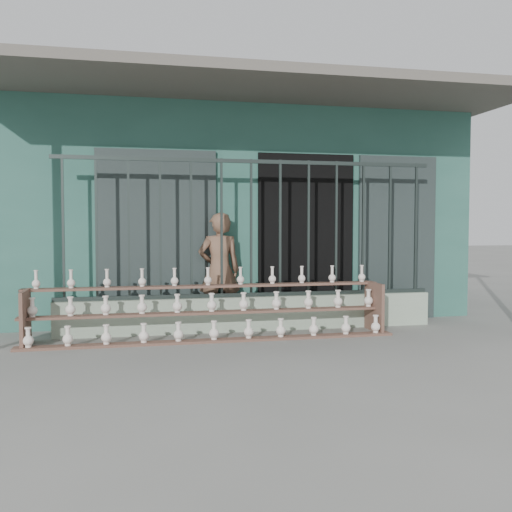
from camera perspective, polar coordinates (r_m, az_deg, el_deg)
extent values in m
plane|color=slate|center=(6.35, 1.93, -9.51)|extent=(60.00, 60.00, 0.00)
cube|color=#2B5C50|center=(10.43, -3.85, 4.23)|extent=(7.00, 5.00, 3.20)
cube|color=black|center=(8.20, 4.94, 1.76)|extent=(1.40, 0.12, 2.40)
cube|color=#202B2A|center=(7.80, -9.88, 1.66)|extent=(1.60, 0.08, 2.40)
cube|color=#202B2A|center=(8.68, 13.89, 1.75)|extent=(1.20, 0.08, 2.40)
cube|color=#59544C|center=(7.58, -0.33, 16.53)|extent=(7.40, 2.00, 0.12)
cube|color=#9AAE95|center=(7.56, -0.48, -5.76)|extent=(5.00, 0.20, 0.45)
cube|color=#283330|center=(7.36, -18.72, 2.64)|extent=(0.03, 0.03, 1.80)
cube|color=#283330|center=(7.33, -15.68, 2.68)|extent=(0.03, 0.03, 1.80)
cube|color=#283330|center=(7.31, -12.61, 2.72)|extent=(0.03, 0.03, 1.80)
cube|color=#283330|center=(7.32, -9.54, 2.75)|extent=(0.03, 0.03, 1.80)
cube|color=#283330|center=(7.35, -6.48, 2.78)|extent=(0.03, 0.03, 1.80)
cube|color=#283330|center=(7.40, -3.46, 2.79)|extent=(0.03, 0.03, 1.80)
cube|color=#283330|center=(7.47, -0.49, 2.80)|extent=(0.03, 0.03, 1.80)
cube|color=#283330|center=(7.56, 2.42, 2.80)|extent=(0.03, 0.03, 1.80)
cube|color=#283330|center=(7.67, 5.26, 2.79)|extent=(0.03, 0.03, 1.80)
cube|color=#283330|center=(7.79, 8.01, 2.78)|extent=(0.03, 0.03, 1.80)
cube|color=#283330|center=(7.94, 10.67, 2.76)|extent=(0.03, 0.03, 1.80)
cube|color=#283330|center=(8.10, 13.23, 2.74)|extent=(0.03, 0.03, 1.80)
cube|color=#283330|center=(8.27, 15.68, 2.71)|extent=(0.03, 0.03, 1.80)
cube|color=#283330|center=(7.52, -0.49, 9.45)|extent=(5.00, 0.04, 0.05)
cube|color=#283330|center=(7.52, -0.48, -3.88)|extent=(5.00, 0.04, 0.05)
cube|color=brown|center=(6.87, -4.22, -8.44)|extent=(4.50, 0.18, 0.03)
cube|color=brown|center=(7.06, -4.52, -5.66)|extent=(4.50, 0.18, 0.03)
cube|color=brown|center=(7.26, -4.79, -3.02)|extent=(4.50, 0.18, 0.03)
cube|color=brown|center=(7.10, -22.07, -5.78)|extent=(0.04, 0.55, 0.64)
cube|color=brown|center=(7.64, 11.73, -5.01)|extent=(0.04, 0.55, 0.64)
imported|color=brown|center=(7.73, -3.69, -1.43)|extent=(0.58, 0.38, 1.56)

